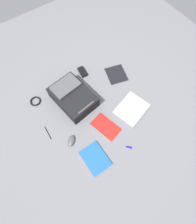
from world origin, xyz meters
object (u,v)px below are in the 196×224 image
(usb_stick, at_px, (129,147))
(pen_black, at_px, (48,133))
(backpack, at_px, (73,96))
(book_manual, at_px, (116,75))
(computer_mouse, at_px, (71,141))
(laptop, at_px, (131,109))
(cable_coil, at_px, (35,101))
(power_brick, at_px, (82,72))
(book_blue, at_px, (95,158))
(book_red, at_px, (105,127))

(usb_stick, bearing_deg, pen_black, -45.31)
(backpack, height_order, pen_black, backpack)
(book_manual, distance_m, pen_black, 0.97)
(computer_mouse, xyz_separation_m, pen_black, (0.14, -0.20, -0.01))
(pen_black, bearing_deg, laptop, 161.66)
(book_manual, distance_m, cable_coil, 0.92)
(power_brick, bearing_deg, pen_black, 31.43)
(backpack, xyz_separation_m, book_blue, (0.16, 0.63, -0.07))
(book_red, relative_size, cable_coil, 2.71)
(laptop, bearing_deg, computer_mouse, -5.91)
(book_blue, bearing_deg, book_red, -143.21)
(book_red, relative_size, pen_black, 2.07)
(power_brick, bearing_deg, backpack, 41.79)
(laptop, height_order, power_brick, power_brick)
(backpack, relative_size, book_manual, 1.73)
(backpack, relative_size, computer_mouse, 4.51)
(book_manual, bearing_deg, book_blue, 40.88)
(book_manual, xyz_separation_m, computer_mouse, (0.81, 0.36, 0.01))
(usb_stick, bearing_deg, book_red, -77.60)
(cable_coil, bearing_deg, pen_black, 81.07)
(laptop, xyz_separation_m, book_blue, (0.58, 0.19, -0.01))
(book_red, xyz_separation_m, cable_coil, (0.43, -0.65, -0.00))
(book_red, relative_size, power_brick, 2.34)
(backpack, xyz_separation_m, usb_stick, (-0.16, 0.72, -0.07))
(book_blue, bearing_deg, usb_stick, 163.13)
(book_blue, bearing_deg, book_manual, -139.12)
(book_blue, distance_m, pen_black, 0.52)
(laptop, relative_size, pen_black, 2.54)
(book_red, xyz_separation_m, usb_stick, (-0.06, 0.29, -0.00))
(backpack, distance_m, power_brick, 0.37)
(laptop, distance_m, computer_mouse, 0.67)
(backpack, distance_m, book_red, 0.45)
(backpack, distance_m, pen_black, 0.43)
(book_blue, xyz_separation_m, book_manual, (-0.72, -0.62, -0.00))
(usb_stick, bearing_deg, power_brick, -96.44)
(computer_mouse, xyz_separation_m, power_brick, (-0.52, -0.60, -0.00))
(backpack, distance_m, usb_stick, 0.74)
(power_brick, bearing_deg, computer_mouse, 49.46)
(book_manual, height_order, power_brick, power_brick)
(book_manual, height_order, pen_black, book_manual)
(power_brick, bearing_deg, usb_stick, 83.56)
(book_blue, bearing_deg, pen_black, -63.20)
(cable_coil, bearing_deg, usb_stick, 117.77)
(laptop, xyz_separation_m, computer_mouse, (0.67, -0.07, 0.00))
(computer_mouse, xyz_separation_m, usb_stick, (-0.41, 0.36, -0.01))
(book_blue, bearing_deg, power_brick, -116.30)
(book_red, distance_m, usb_stick, 0.29)
(laptop, height_order, book_manual, laptop)
(pen_black, bearing_deg, book_red, 151.06)
(book_blue, xyz_separation_m, power_brick, (-0.43, -0.87, 0.01))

